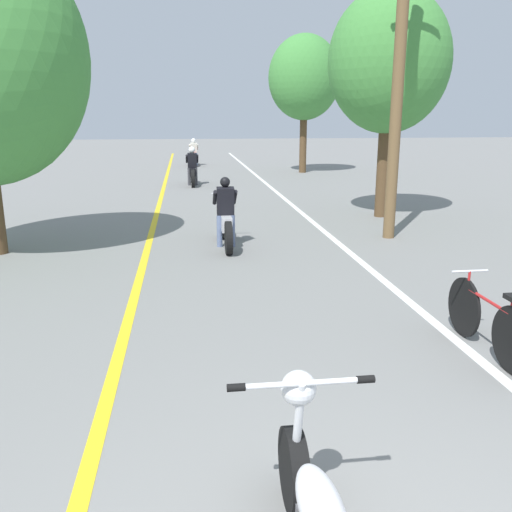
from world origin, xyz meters
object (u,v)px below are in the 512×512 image
utility_pole (399,60)px  bicycle_parked (487,320)px  roadside_tree_right_near (389,62)px  motorcycle_rider_lead (226,221)px  motorcycle_rider_far (194,155)px  motorcycle_rider_mid (192,171)px  roadside_tree_right_far (304,78)px

utility_pole → bicycle_parked: 6.74m
roadside_tree_right_near → bicycle_parked: roadside_tree_right_near is taller
utility_pole → motorcycle_rider_lead: (-3.56, -0.33, -3.13)m
utility_pole → roadside_tree_right_near: (0.71, 2.46, 0.17)m
utility_pole → bicycle_parked: utility_pole is taller
motorcycle_rider_far → bicycle_parked: motorcycle_rider_far is taller
bicycle_parked → roadside_tree_right_near: bearing=77.7°
utility_pole → motorcycle_rider_mid: 10.96m
motorcycle_rider_mid → motorcycle_rider_far: (0.21, 8.24, -0.01)m
roadside_tree_right_far → motorcycle_rider_mid: bearing=-141.8°
roadside_tree_right_far → bicycle_parked: roadside_tree_right_far is taller
roadside_tree_right_far → motorcycle_rider_lead: bearing=-108.2°
motorcycle_rider_lead → motorcycle_rider_mid: bearing=92.9°
roadside_tree_right_near → bicycle_parked: (-1.80, -8.25, -3.44)m
motorcycle_rider_far → motorcycle_rider_lead: bearing=-89.1°
roadside_tree_right_far → motorcycle_rider_far: 7.42m
utility_pole → roadside_tree_right_far: 13.77m
utility_pole → motorcycle_rider_lead: size_ratio=3.50×
roadside_tree_right_far → motorcycle_rider_far: (-4.90, 4.22, -3.63)m
bicycle_parked → roadside_tree_right_far: bearing=83.7°
utility_pole → motorcycle_rider_lead: utility_pole is taller
motorcycle_rider_far → motorcycle_rider_mid: bearing=-91.5°
motorcycle_rider_lead → motorcycle_rider_far: bearing=90.9°
utility_pole → roadside_tree_right_far: bearing=85.6°
roadside_tree_right_near → motorcycle_rider_far: 16.46m
motorcycle_rider_mid → roadside_tree_right_near: bearing=-56.6°
roadside_tree_right_near → bicycle_parked: bearing=-102.3°
motorcycle_rider_mid → bicycle_parked: 15.77m
utility_pole → motorcycle_rider_far: 18.61m
roadside_tree_right_far → bicycle_parked: (-2.14, -19.51, -3.79)m
utility_pole → motorcycle_rider_far: utility_pole is taller
motorcycle_rider_lead → bicycle_parked: size_ratio=1.19×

